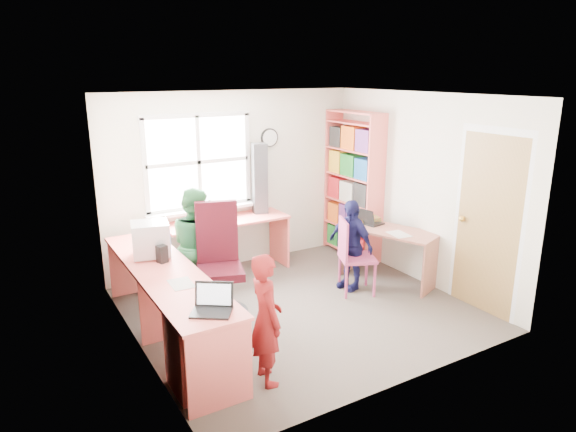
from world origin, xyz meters
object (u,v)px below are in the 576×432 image
object	(u,v)px
l_desk	(199,308)
wooden_chair	(352,253)
crt_monitor	(151,239)
swivel_chair	(219,267)
laptop_right	(368,220)
person_green	(197,246)
laptop_left	(213,305)
right_desk	(389,244)
potted_plant	(206,210)
person_navy	(350,245)
cd_tower	(260,179)
bookshelf	(353,188)
person_red	(266,319)

from	to	relation	value
l_desk	wooden_chair	world-z (taller)	wooden_chair
l_desk	crt_monitor	xyz separation A→B (m)	(-0.19, 0.84, 0.48)
swivel_chair	laptop_right	xyz separation A→B (m)	(2.15, 0.08, 0.20)
person_green	wooden_chair	bearing A→B (deg)	-117.54
l_desk	laptop_left	distance (m)	0.78
right_desk	laptop_left	bearing A→B (deg)	179.19
potted_plant	l_desk	bearing A→B (deg)	-114.31
swivel_chair	wooden_chair	xyz separation A→B (m)	(1.60, -0.31, -0.03)
person_navy	wooden_chair	bearing A→B (deg)	-40.32
wooden_chair	person_navy	world-z (taller)	person_navy
swivel_chair	person_navy	world-z (taller)	swivel_chair
right_desk	swivel_chair	distance (m)	2.26
cd_tower	person_green	xyz separation A→B (m)	(-1.20, -0.70, -0.54)
bookshelf	l_desk	bearing A→B (deg)	-153.57
right_desk	cd_tower	distance (m)	1.93
swivel_chair	potted_plant	bearing A→B (deg)	91.66
crt_monitor	laptop_left	size ratio (longest dim) A/B	1.06
right_desk	laptop_right	size ratio (longest dim) A/B	3.61
laptop_left	bookshelf	bearing A→B (deg)	69.73
right_desk	laptop_left	size ratio (longest dim) A/B	3.18
cd_tower	person_green	size ratio (longest dim) A/B	0.70
potted_plant	person_navy	distance (m)	1.91
laptop_left	laptop_right	size ratio (longest dim) A/B	1.13
laptop_right	person_red	world-z (taller)	person_red
person_green	potted_plant	bearing A→B (deg)	-34.05
right_desk	cd_tower	world-z (taller)	cd_tower
bookshelf	person_navy	bearing A→B (deg)	-128.41
bookshelf	person_red	xyz separation A→B (m)	(-2.64, -2.24, -0.41)
swivel_chair	cd_tower	distance (m)	1.72
cd_tower	person_navy	bearing A→B (deg)	-53.10
laptop_left	person_green	bearing A→B (deg)	107.97
swivel_chair	person_red	distance (m)	1.44
crt_monitor	person_green	size ratio (longest dim) A/B	0.32
laptop_right	swivel_chair	bearing A→B (deg)	81.47
swivel_chair	person_red	world-z (taller)	swivel_chair
cd_tower	l_desk	bearing A→B (deg)	-118.17
person_green	person_navy	distance (m)	1.87
bookshelf	cd_tower	xyz separation A→B (m)	(-1.35, 0.32, 0.23)
bookshelf	swivel_chair	distance (m)	2.63
bookshelf	laptop_left	xyz separation A→B (m)	(-3.09, -2.15, -0.20)
laptop_right	cd_tower	xyz separation A→B (m)	(-1.05, 1.04, 0.49)
laptop_left	potted_plant	distance (m)	2.63
wooden_chair	person_navy	xyz separation A→B (m)	(0.07, 0.12, 0.06)
l_desk	bookshelf	xyz separation A→B (m)	(2.96, 1.47, 0.55)
swivel_chair	laptop_right	world-z (taller)	swivel_chair
crt_monitor	person_navy	xyz separation A→B (m)	(2.36, -0.36, -0.37)
laptop_right	person_red	distance (m)	2.79
person_red	person_navy	xyz separation A→B (m)	(1.85, 1.24, -0.02)
right_desk	swivel_chair	bearing A→B (deg)	151.96
bookshelf	wooden_chair	size ratio (longest dim) A/B	2.24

